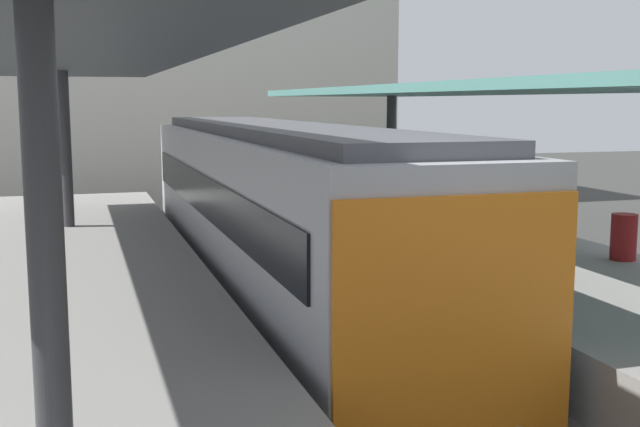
{
  "coord_description": "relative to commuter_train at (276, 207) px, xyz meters",
  "views": [
    {
      "loc": [
        -3.58,
        -10.22,
        3.71
      ],
      "look_at": [
        0.24,
        2.12,
        1.87
      ],
      "focal_mm": 44.15,
      "sensor_mm": 36.0,
      "label": 1
    }
  ],
  "objects": [
    {
      "name": "platform_left",
      "position": [
        -3.8,
        -4.19,
        -1.23
      ],
      "size": [
        4.4,
        28.0,
        1.0
      ],
      "primitive_type": "cube",
      "color": "gray",
      "rests_on": "ground_plane"
    },
    {
      "name": "rail_far_side",
      "position": [
        0.72,
        -4.19,
        -1.46
      ],
      "size": [
        0.08,
        28.0,
        0.14
      ],
      "primitive_type": "cube",
      "color": "slate",
      "rests_on": "track_ballast"
    },
    {
      "name": "canopy_right",
      "position": [
        3.8,
        -2.79,
        2.18
      ],
      "size": [
        4.18,
        21.0,
        3.02
      ],
      "color": "#333335",
      "rests_on": "platform_right"
    },
    {
      "name": "ground_plane",
      "position": [
        0.0,
        -4.19,
        -1.73
      ],
      "size": [
        80.0,
        80.0,
        0.0
      ],
      "primitive_type": "plane",
      "color": "#383835"
    },
    {
      "name": "rail_near_side",
      "position": [
        -0.72,
        -4.19,
        -1.46
      ],
      "size": [
        0.08,
        28.0,
        0.14
      ],
      "primitive_type": "cube",
      "color": "slate",
      "rests_on": "track_ballast"
    },
    {
      "name": "platform_right",
      "position": [
        3.8,
        -4.19,
        -1.23
      ],
      "size": [
        4.4,
        28.0,
        1.0
      ],
      "primitive_type": "cube",
      "color": "gray",
      "rests_on": "ground_plane"
    },
    {
      "name": "commuter_train",
      "position": [
        0.0,
        0.0,
        0.0
      ],
      "size": [
        2.78,
        15.09,
        3.1
      ],
      "color": "#ADADB2",
      "rests_on": "track_ballast"
    },
    {
      "name": "station_building_backdrop",
      "position": [
        -1.13,
        15.81,
        3.77
      ],
      "size": [
        18.0,
        6.0,
        11.0
      ],
      "primitive_type": "cube",
      "color": "beige",
      "rests_on": "ground_plane"
    },
    {
      "name": "litter_bin",
      "position": [
        5.37,
        -3.21,
        -0.33
      ],
      "size": [
        0.44,
        0.44,
        0.8
      ],
      "primitive_type": "cylinder",
      "color": "maroon",
      "rests_on": "platform_right"
    },
    {
      "name": "canopy_left",
      "position": [
        -3.8,
        -2.79,
        2.68
      ],
      "size": [
        4.18,
        21.0,
        3.53
      ],
      "color": "#333335",
      "rests_on": "platform_left"
    },
    {
      "name": "platform_bench",
      "position": [
        3.57,
        -1.62,
        -0.26
      ],
      "size": [
        1.4,
        0.41,
        0.86
      ],
      "color": "black",
      "rests_on": "platform_right"
    },
    {
      "name": "track_ballast",
      "position": [
        0.0,
        -4.19,
        -1.63
      ],
      "size": [
        3.2,
        28.0,
        0.2
      ],
      "primitive_type": "cube",
      "color": "#59544C",
      "rests_on": "ground_plane"
    }
  ]
}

